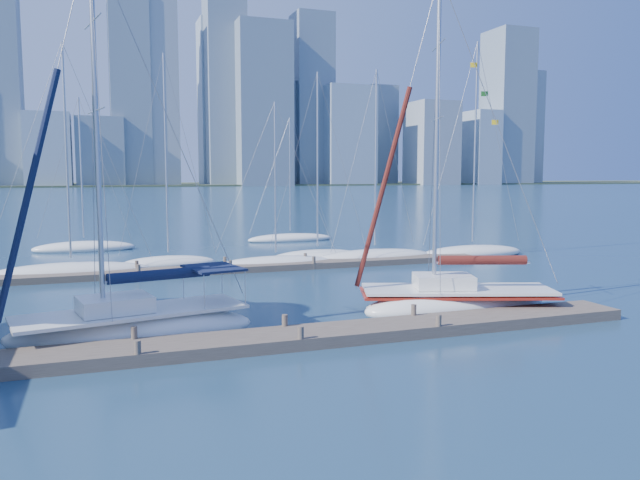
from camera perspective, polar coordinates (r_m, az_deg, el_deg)
name	(u,v)px	position (r m, az deg, el deg)	size (l,w,h in m)	color
ground	(293,344)	(21.04, -2.53, -9.47)	(700.00, 700.00, 0.00)	#18334E
near_dock	(292,338)	(20.98, -2.53, -8.94)	(26.00, 2.00, 0.40)	#483E35
far_dock	(245,268)	(36.67, -6.91, -2.55)	(30.00, 1.80, 0.36)	#483E35
far_shore	(110,185)	(339.48, -18.69, 4.76)	(800.00, 100.00, 1.50)	#38472D
sailboat_navy	(132,307)	(22.41, -16.80, -5.88)	(8.62, 4.31, 13.73)	white
sailboat_maroon	(457,285)	(26.23, 12.41, -4.00)	(8.70, 5.24, 14.00)	white
bg_boat_0	(72,272)	(37.13, -21.77, -2.70)	(8.70, 2.77, 13.01)	white
bg_boat_1	(169,262)	(39.24, -13.68, -2.00)	(5.83, 2.09, 13.07)	white
bg_boat_2	(276,263)	(38.11, -4.05, -2.14)	(7.61, 4.01, 10.22)	white
bg_boat_3	(318,256)	(41.00, -0.22, -1.49)	(6.62, 4.46, 12.45)	white
bg_boat_4	(375,257)	(40.79, 5.04, -1.55)	(8.41, 5.51, 12.57)	white
bg_boat_5	(472,252)	(44.19, 13.75, -1.09)	(7.90, 2.51, 14.77)	white
bg_boat_6	(84,248)	(49.14, -20.75, -0.65)	(7.46, 4.94, 11.50)	white
bg_boat_7	(290,238)	(52.79, -2.73, 0.14)	(7.55, 2.93, 10.61)	white
skyline	(151,108)	(312.37, -15.22, 11.53)	(503.40, 51.31, 116.81)	#8598AC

